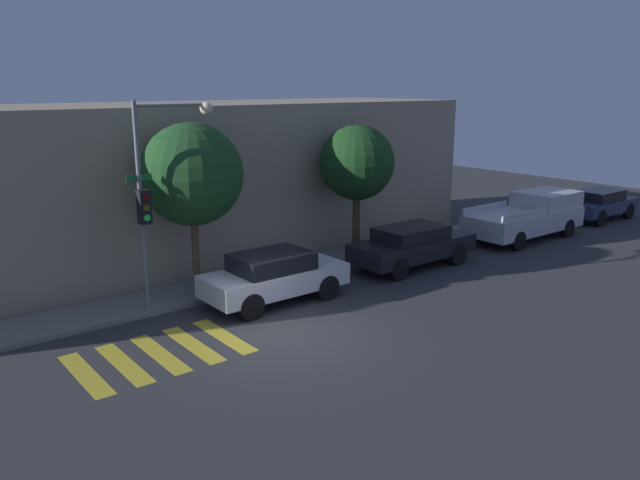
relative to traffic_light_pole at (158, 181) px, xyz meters
name	(u,v)px	position (x,y,z in m)	size (l,w,h in m)	color
ground_plane	(279,335)	(1.52, -3.37, -3.66)	(60.00, 60.00, 0.00)	#333335
sidewalk	(202,291)	(1.52, 0.75, -3.59)	(26.00, 1.84, 0.14)	slate
building_row	(139,186)	(1.52, 5.07, -0.91)	(26.00, 6.00, 5.51)	gray
crosswalk	(159,354)	(-1.36, -2.57, -3.66)	(3.91, 2.60, 0.00)	gold
traffic_light_pole	(158,181)	(0.00, 0.00, 0.00)	(2.59, 0.56, 5.77)	slate
sedan_near_corner	(274,276)	(2.81, -1.27, -2.86)	(4.23, 1.80, 1.49)	silver
sedan_middle	(412,245)	(8.56, -1.27, -2.87)	(4.69, 1.78, 1.46)	black
pickup_truck	(529,215)	(15.45, -1.27, -2.73)	(5.57, 2.13, 1.81)	#BCBCC1
sedan_far_end	(599,204)	(21.08, -1.27, -2.90)	(4.21, 1.75, 1.41)	#2D3351
tree_near_corner	(192,175)	(1.38, 0.76, -0.03)	(2.99, 2.99, 5.14)	brown
tree_midblock	(357,163)	(7.77, 0.76, -0.19)	(2.64, 2.64, 4.81)	#4C3823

